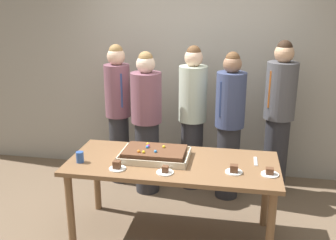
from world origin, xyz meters
TOP-DOWN VIEW (x-y plane):
  - ground_plane at (0.00, 0.00)m, footprint 12.00×12.00m
  - interior_back_panel at (0.00, 1.60)m, footprint 8.00×0.12m
  - party_table at (0.00, 0.00)m, footprint 1.92×0.84m
  - sheet_cake at (-0.18, 0.04)m, footprint 0.63×0.42m
  - plated_slice_near_left at (-0.45, -0.25)m, footprint 0.15×0.15m
  - plated_slice_near_right at (0.86, -0.13)m, footprint 0.15×0.15m
  - plated_slice_far_left at (-0.02, -0.25)m, footprint 0.15×0.15m
  - plated_slice_far_right at (0.56, -0.14)m, footprint 0.15×0.15m
  - drink_cup_nearest at (-0.83, -0.17)m, footprint 0.07×0.07m
  - cake_server_utensil at (0.75, 0.13)m, footprint 0.03×0.20m
  - person_serving_front at (-0.45, 0.86)m, footprint 0.35×0.35m
  - person_green_shirt_behind at (0.49, 0.89)m, footprint 0.32×0.32m
  - person_striped_tie_right at (1.03, 1.11)m, footprint 0.34×0.34m
  - person_far_right_suit at (-0.85, 1.07)m, footprint 0.30×0.30m
  - person_left_edge_reaching at (0.05, 1.07)m, footprint 0.33×0.33m

SIDE VIEW (x-z plane):
  - ground_plane at x=0.00m, z-range 0.00..0.00m
  - party_table at x=0.00m, z-range 0.30..1.07m
  - cake_server_utensil at x=0.75m, z-range 0.77..0.78m
  - plated_slice_far_left at x=-0.02m, z-range 0.76..0.82m
  - plated_slice_near_right at x=0.86m, z-range 0.76..0.82m
  - plated_slice_far_right at x=0.56m, z-range 0.76..0.83m
  - plated_slice_near_left at x=-0.45m, z-range 0.76..0.84m
  - sheet_cake at x=-0.18m, z-range 0.76..0.87m
  - drink_cup_nearest at x=-0.83m, z-range 0.77..0.87m
  - person_serving_front at x=-0.45m, z-range 0.03..1.69m
  - person_green_shirt_behind at x=0.49m, z-range 0.04..1.71m
  - person_left_edge_reaching at x=0.05m, z-range 0.04..1.75m
  - person_far_right_suit at x=-0.85m, z-range 0.05..1.76m
  - person_striped_tie_right at x=1.03m, z-range 0.04..1.82m
  - interior_back_panel at x=0.00m, z-range 0.00..3.00m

